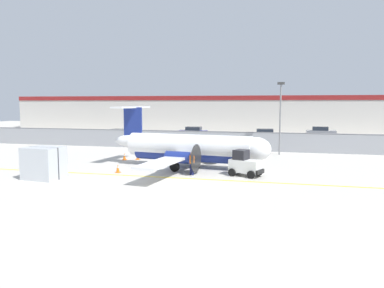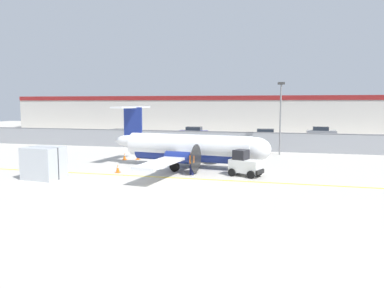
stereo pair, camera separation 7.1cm
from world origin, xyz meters
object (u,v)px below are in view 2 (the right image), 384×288
object	(u,v)px
baggage_tug	(245,164)
cargo_container	(44,163)
parked_car_3	(321,132)
ground_crew_worker	(192,162)
commuter_airplane	(192,148)
traffic_cone_near_left	(138,156)
apron_light_pole	(281,112)
parked_car_2	(266,135)
parked_car_0	(120,135)
traffic_cone_near_right	(125,157)
parked_car_1	(193,132)
traffic_cone_far_left	(118,168)

from	to	relation	value
baggage_tug	cargo_container	world-z (taller)	cargo_container
parked_car_3	ground_crew_worker	bearing A→B (deg)	-109.22
commuter_airplane	ground_crew_worker	xyz separation A→B (m)	(0.78, -3.11, -0.65)
traffic_cone_near_left	apron_light_pole	bearing A→B (deg)	27.40
cargo_container	parked_car_3	world-z (taller)	cargo_container
parked_car_2	parked_car_0	bearing A→B (deg)	-170.59
traffic_cone_near_right	parked_car_0	distance (m)	16.98
ground_crew_worker	cargo_container	distance (m)	10.30
ground_crew_worker	parked_car_3	world-z (taller)	same
parked_car_0	apron_light_pole	distance (m)	23.10
parked_car_1	ground_crew_worker	bearing A→B (deg)	104.48
commuter_airplane	traffic_cone_near_left	size ratio (longest dim) A/B	25.12
traffic_cone_near_left	parked_car_0	distance (m)	17.11
parked_car_3	apron_light_pole	bearing A→B (deg)	-105.28
ground_crew_worker	parked_car_2	xyz separation A→B (m)	(3.94, 25.74, -0.06)
baggage_tug	apron_light_pole	bearing A→B (deg)	100.33
traffic_cone_far_left	traffic_cone_near_left	bearing A→B (deg)	99.03
parked_car_1	traffic_cone_far_left	bearing A→B (deg)	93.10
baggage_tug	parked_car_2	size ratio (longest dim) A/B	0.59
traffic_cone_near_right	parked_car_1	size ratio (longest dim) A/B	0.15
ground_crew_worker	parked_car_3	size ratio (longest dim) A/B	0.40
traffic_cone_near_left	traffic_cone_near_right	xyz separation A→B (m)	(-1.12, -0.46, 0.00)
parked_car_1	commuter_airplane	bearing A→B (deg)	104.43
traffic_cone_far_left	parked_car_0	xyz separation A→B (m)	(-9.70, 21.13, 0.58)
traffic_cone_near_right	baggage_tug	bearing A→B (deg)	-23.20
parked_car_1	apron_light_pole	world-z (taller)	apron_light_pole
traffic_cone_far_left	apron_light_pole	distance (m)	17.86
cargo_container	traffic_cone_far_left	size ratio (longest dim) A/B	4.00
traffic_cone_near_left	parked_car_1	xyz separation A→B (m)	(-0.15, 21.81, 0.58)
traffic_cone_near_right	traffic_cone_far_left	distance (m)	6.31
traffic_cone_near_left	parked_car_1	distance (m)	21.82
cargo_container	traffic_cone_near_left	world-z (taller)	cargo_container
cargo_container	baggage_tug	bearing A→B (deg)	22.68
parked_car_0	parked_car_1	world-z (taller)	same
commuter_airplane	cargo_container	size ratio (longest dim) A/B	6.27
parked_car_0	apron_light_pole	xyz separation A→B (m)	(21.33, -8.18, 3.41)
parked_car_1	parked_car_0	bearing A→B (deg)	40.41
traffic_cone_near_right	parked_car_3	bearing A→B (deg)	54.28
cargo_container	traffic_cone_near_right	distance (m)	9.44
parked_car_2	traffic_cone_near_right	bearing A→B (deg)	-125.33
parked_car_1	apron_light_pole	xyz separation A→B (m)	(12.80, -15.25, 3.41)
traffic_cone_far_left	baggage_tug	bearing A→B (deg)	6.02
commuter_airplane	traffic_cone_near_right	size ratio (longest dim) A/B	25.12
commuter_airplane	cargo_container	distance (m)	11.18
commuter_airplane	parked_car_3	world-z (taller)	commuter_airplane
traffic_cone_near_right	traffic_cone_far_left	size ratio (longest dim) A/B	1.00
baggage_tug	traffic_cone_far_left	distance (m)	9.47
parked_car_0	apron_light_pole	world-z (taller)	apron_light_pole
ground_crew_worker	traffic_cone_far_left	xyz separation A→B (m)	(-5.62, -0.45, -0.64)
parked_car_1	parked_car_3	bearing A→B (deg)	-164.77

